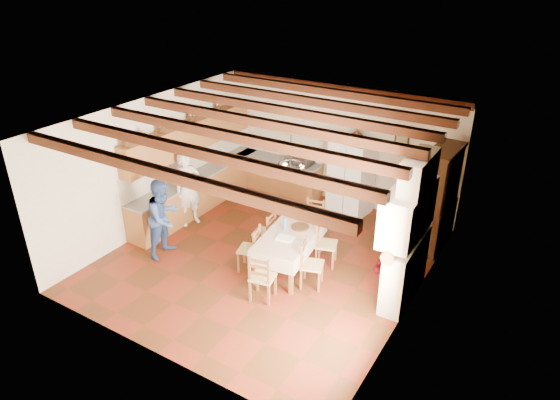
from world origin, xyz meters
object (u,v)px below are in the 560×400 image
at_px(refrigerator, 351,177).
at_px(chair_right_far, 327,243).
at_px(microwave, 301,158).
at_px(chair_right_near, 312,264).
at_px(person_woman_blue, 164,218).
at_px(dining_table, 290,237).
at_px(chair_left_near, 249,248).
at_px(hutch, 438,199).
at_px(chair_end_far, 313,222).
at_px(chair_left_far, 264,232).
at_px(person_woman_red, 390,231).
at_px(person_man, 188,189).
at_px(chair_end_near, 263,276).

relative_size(refrigerator, chair_right_far, 1.91).
distance_m(chair_right_far, microwave, 3.27).
bearing_deg(chair_right_near, person_woman_blue, 82.79).
distance_m(dining_table, person_woman_blue, 2.63).
bearing_deg(dining_table, chair_right_far, 41.25).
bearing_deg(chair_left_near, person_woman_blue, -93.04).
height_order(hutch, chair_right_near, hutch).
relative_size(dining_table, chair_end_far, 1.98).
distance_m(chair_left_near, chair_right_near, 1.34).
relative_size(chair_right_near, microwave, 1.64).
bearing_deg(chair_left_near, chair_left_far, 172.02).
bearing_deg(chair_right_near, dining_table, 47.69).
bearing_deg(hutch, microwave, 173.14).
xyz_separation_m(chair_right_far, person_woman_red, (1.14, 0.42, 0.43)).
xyz_separation_m(chair_left_far, person_man, (-2.17, 0.15, 0.41)).
bearing_deg(chair_left_far, chair_end_far, 137.90).
distance_m(hutch, chair_end_near, 4.11).
height_order(chair_end_near, person_man, person_man).
distance_m(chair_end_far, microwave, 2.37).
relative_size(hutch, dining_table, 1.18).
bearing_deg(refrigerator, person_woman_blue, -116.69).
height_order(hutch, chair_right_far, hutch).
xyz_separation_m(chair_left_far, person_woman_blue, (-1.72, -1.12, 0.37)).
xyz_separation_m(hutch, person_woman_blue, (-4.68, -3.23, -0.27)).
xyz_separation_m(person_woman_red, microwave, (-3.14, 2.09, 0.16)).
bearing_deg(hutch, chair_end_far, -149.00).
height_order(refrigerator, person_woman_blue, refrigerator).
xyz_separation_m(chair_right_near, chair_end_far, (-0.77, 1.45, 0.00)).
bearing_deg(chair_left_far, person_woman_blue, -63.23).
bearing_deg(chair_end_far, hutch, 18.20).
relative_size(chair_right_far, person_man, 0.54).
distance_m(chair_right_near, chair_end_near, 1.00).
bearing_deg(person_man, hutch, -48.60).
distance_m(refrigerator, dining_table, 2.89).
xyz_separation_m(dining_table, chair_end_far, (-0.10, 1.15, -0.22)).
height_order(refrigerator, chair_end_far, refrigerator).
relative_size(refrigerator, dining_table, 0.96).
bearing_deg(chair_left_far, chair_right_far, 95.00).
bearing_deg(refrigerator, microwave, -178.50).
distance_m(person_man, person_woman_red, 4.66).
height_order(hutch, dining_table, hutch).
relative_size(refrigerator, chair_left_far, 1.91).
xyz_separation_m(hutch, chair_left_near, (-2.86, -2.81, -0.64)).
xyz_separation_m(refrigerator, chair_right_far, (0.56, -2.38, -0.43)).
relative_size(chair_right_near, chair_right_far, 1.00).
xyz_separation_m(chair_right_near, chair_end_near, (-0.58, -0.81, 0.00)).
distance_m(refrigerator, person_woman_blue, 4.51).
distance_m(chair_left_far, person_woman_red, 2.59).
relative_size(chair_left_near, chair_end_near, 1.00).
relative_size(chair_left_near, microwave, 1.64).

